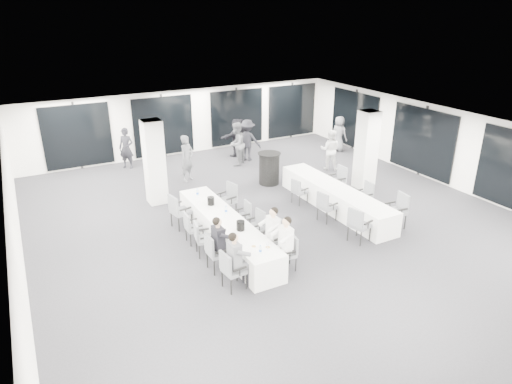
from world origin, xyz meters
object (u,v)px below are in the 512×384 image
at_px(chair_main_right_mid, 257,224).
at_px(standing_guest_g, 126,146).
at_px(chair_main_right_second, 276,236).
at_px(standing_guest_a, 187,155).
at_px(chair_main_left_far, 178,209).
at_px(standing_guest_d, 241,135).
at_px(chair_main_right_far, 228,197).
at_px(chair_main_left_fourth, 192,226).
at_px(chair_side_left_near, 358,223).
at_px(chair_side_right_far, 338,179).
at_px(chair_main_right_near, 289,250).
at_px(chair_main_right_fourth, 244,214).
at_px(chair_side_right_mid, 365,194).
at_px(standing_guest_f, 237,135).
at_px(standing_guest_b, 236,141).
at_px(standing_guest_c, 247,138).
at_px(chair_main_left_second, 215,250).
at_px(chair_main_left_near, 231,268).
at_px(chair_side_left_mid, 325,205).
at_px(banquet_table_side, 335,198).
at_px(chair_side_left_far, 298,190).
at_px(ice_bucket_near, 241,226).
at_px(chair_side_right_near, 398,208).
at_px(standing_guest_h, 330,147).
at_px(banquet_table_main, 226,231).
at_px(standing_guest_e, 339,132).
at_px(ice_bucket_far, 211,201).

bearing_deg(chair_main_right_mid, standing_guest_g, 4.66).
xyz_separation_m(chair_main_right_second, standing_guest_a, (-0.05, 6.43, 0.39)).
xyz_separation_m(chair_main_left_far, standing_guest_d, (4.83, 5.51, 0.32)).
bearing_deg(chair_main_right_far, chair_main_left_fourth, 112.74).
bearing_deg(chair_side_left_near, chair_side_right_far, 136.47).
height_order(chair_main_left_far, standing_guest_a, standing_guest_a).
distance_m(chair_main_right_near, chair_main_right_fourth, 2.48).
bearing_deg(chair_side_right_far, standing_guest_g, 43.11).
relative_size(chair_main_left_fourth, standing_guest_a, 0.45).
height_order(chair_side_right_mid, standing_guest_f, standing_guest_f).
bearing_deg(chair_side_left_near, standing_guest_g, -171.04).
bearing_deg(standing_guest_d, standing_guest_b, 15.38).
distance_m(chair_main_right_far, standing_guest_c, 5.52).
height_order(chair_main_left_second, standing_guest_f, standing_guest_f).
height_order(chair_main_left_near, chair_side_right_mid, chair_main_left_near).
distance_m(chair_main_left_near, chair_side_left_mid, 4.49).
height_order(banquet_table_side, chair_side_left_far, chair_side_left_far).
distance_m(chair_main_right_near, chair_main_right_mid, 1.69).
bearing_deg(chair_side_right_mid, standing_guest_b, 16.49).
relative_size(banquet_table_side, chair_main_right_mid, 5.61).
bearing_deg(chair_main_right_mid, ice_bucket_near, 118.19).
bearing_deg(standing_guest_a, chair_side_left_far, -89.19).
relative_size(chair_main_left_second, chair_side_right_near, 0.94).
bearing_deg(chair_side_left_near, standing_guest_h, 135.75).
xyz_separation_m(chair_side_right_mid, standing_guest_c, (-1.02, 6.29, 0.47)).
relative_size(banquet_table_main, chair_main_right_second, 4.81).
relative_size(chair_main_left_near, chair_side_right_near, 0.93).
bearing_deg(banquet_table_main, chair_main_right_second, -56.62).
xyz_separation_m(chair_main_left_fourth, chair_side_left_mid, (4.06, -0.63, 0.03)).
bearing_deg(chair_main_left_second, chair_side_left_mid, 102.52).
bearing_deg(chair_side_left_near, chair_main_right_far, -158.85).
bearing_deg(chair_main_right_second, standing_guest_a, -7.15).
bearing_deg(standing_guest_b, standing_guest_e, 135.90).
relative_size(standing_guest_a, standing_guest_h, 1.08).
distance_m(banquet_table_main, standing_guest_g, 7.76).
bearing_deg(chair_main_right_fourth, standing_guest_g, 14.21).
bearing_deg(ice_bucket_far, standing_guest_a, 79.27).
xyz_separation_m(banquet_table_main, ice_bucket_far, (0.01, 1.07, 0.49)).
xyz_separation_m(chair_main_left_near, chair_main_right_fourth, (1.66, 2.61, -0.07)).
bearing_deg(chair_main_left_near, chair_main_right_near, 89.01).
bearing_deg(standing_guest_e, chair_side_left_mid, 122.91).
bearing_deg(banquet_table_main, ice_bucket_near, -86.23).
relative_size(chair_main_right_near, standing_guest_h, 0.48).
bearing_deg(standing_guest_b, banquet_table_side, 59.40).
distance_m(chair_main_right_near, chair_side_left_far, 4.08).
height_order(chair_main_left_near, standing_guest_b, standing_guest_b).
xyz_separation_m(chair_side_left_mid, standing_guest_a, (-2.45, 5.31, 0.44)).
xyz_separation_m(chair_side_left_far, standing_guest_d, (0.74, 5.68, 0.42)).
distance_m(chair_main_left_near, chair_side_right_far, 6.70).
distance_m(chair_side_left_mid, ice_bucket_far, 3.46).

